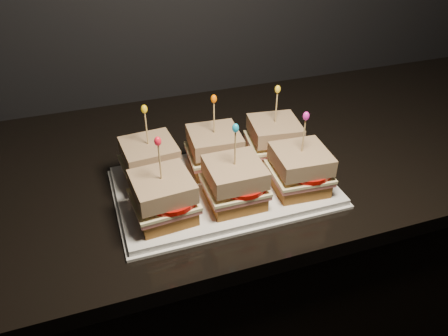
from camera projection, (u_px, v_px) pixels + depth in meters
name	position (u px, v px, depth m)	size (l,w,h in m)	color
cabinet	(243.00, 286.00, 1.30)	(2.53, 0.65, 0.90)	black
granite_slab	(248.00, 155.00, 1.03)	(2.57, 0.69, 0.03)	black
platter	(224.00, 187.00, 0.89)	(0.42, 0.26, 0.02)	white
platter_rim	(224.00, 189.00, 0.89)	(0.44, 0.27, 0.01)	white
sandwich_0_bread_bot	(152.00, 174.00, 0.89)	(0.10, 0.10, 0.03)	brown
sandwich_0_ham	(151.00, 166.00, 0.88)	(0.11, 0.10, 0.01)	#B76560
sandwich_0_cheese	(150.00, 164.00, 0.87)	(0.11, 0.11, 0.01)	#FCF2AD
sandwich_0_tomato	(157.00, 161.00, 0.87)	(0.10, 0.10, 0.01)	#B20D07
sandwich_0_bread_top	(149.00, 151.00, 0.86)	(0.10, 0.10, 0.03)	#50230C
sandwich_0_pick	(147.00, 130.00, 0.83)	(0.00, 0.00, 0.09)	tan
sandwich_0_frill	(144.00, 109.00, 0.80)	(0.01, 0.01, 0.02)	yellow
sandwich_1_bread_bot	(215.00, 162.00, 0.92)	(0.10, 0.10, 0.03)	brown
sandwich_1_ham	(215.00, 155.00, 0.91)	(0.11, 0.10, 0.01)	#B76560
sandwich_1_cheese	(215.00, 152.00, 0.91)	(0.11, 0.11, 0.01)	#FCF2AD
sandwich_1_tomato	(221.00, 149.00, 0.90)	(0.10, 0.10, 0.01)	#B20D07
sandwich_1_bread_top	(214.00, 140.00, 0.89)	(0.10, 0.10, 0.03)	#50230C
sandwich_1_pick	(214.00, 119.00, 0.87)	(0.00, 0.00, 0.09)	tan
sandwich_1_frill	(214.00, 99.00, 0.84)	(0.01, 0.01, 0.02)	#FD6801
sandwich_2_bread_bot	(273.00, 151.00, 0.96)	(0.10, 0.10, 0.03)	brown
sandwich_2_ham	(274.00, 144.00, 0.95)	(0.11, 0.10, 0.01)	#B76560
sandwich_2_cheese	(274.00, 141.00, 0.95)	(0.11, 0.11, 0.01)	#FCF2AD
sandwich_2_tomato	(280.00, 138.00, 0.94)	(0.10, 0.10, 0.01)	#B20D07
sandwich_2_bread_top	(275.00, 129.00, 0.93)	(0.10, 0.10, 0.03)	#50230C
sandwich_2_pick	(276.00, 109.00, 0.90)	(0.00, 0.00, 0.09)	tan
sandwich_2_frill	(278.00, 89.00, 0.88)	(0.01, 0.01, 0.02)	yellow
sandwich_3_bread_bot	(165.00, 210.00, 0.79)	(0.10, 0.10, 0.03)	brown
sandwich_3_ham	(164.00, 203.00, 0.78)	(0.11, 0.10, 0.01)	#B76560
sandwich_3_cheese	(164.00, 199.00, 0.78)	(0.11, 0.11, 0.01)	#FCF2AD
sandwich_3_tomato	(171.00, 197.00, 0.77)	(0.10, 0.10, 0.01)	#B20D07
sandwich_3_bread_top	(162.00, 186.00, 0.76)	(0.10, 0.10, 0.03)	#50230C
sandwich_3_pick	(160.00, 164.00, 0.74)	(0.00, 0.00, 0.09)	tan
sandwich_3_frill	(158.00, 141.00, 0.71)	(0.01, 0.01, 0.02)	red
sandwich_4_bread_bot	(234.00, 195.00, 0.83)	(0.10, 0.10, 0.03)	brown
sandwich_4_ham	(234.00, 188.00, 0.82)	(0.11, 0.10, 0.01)	#B76560
sandwich_4_cheese	(235.00, 185.00, 0.81)	(0.11, 0.11, 0.01)	#FCF2AD
sandwich_4_tomato	(242.00, 182.00, 0.81)	(0.10, 0.10, 0.01)	#B20D07
sandwich_4_bread_top	(235.00, 172.00, 0.80)	(0.10, 0.10, 0.03)	#50230C
sandwich_4_pick	(235.00, 150.00, 0.77)	(0.00, 0.00, 0.09)	tan
sandwich_4_frill	(235.00, 128.00, 0.75)	(0.01, 0.01, 0.02)	#1390B8
sandwich_5_bread_bot	(298.00, 182.00, 0.86)	(0.10, 0.10, 0.03)	brown
sandwich_5_ham	(299.00, 174.00, 0.85)	(0.11, 0.10, 0.01)	#B76560
sandwich_5_cheese	(299.00, 171.00, 0.85)	(0.11, 0.11, 0.01)	#FCF2AD
sandwich_5_tomato	(307.00, 169.00, 0.84)	(0.10, 0.10, 0.01)	#B20D07
sandwich_5_bread_top	(301.00, 159.00, 0.83)	(0.10, 0.10, 0.03)	#50230C
sandwich_5_pick	(304.00, 138.00, 0.81)	(0.00, 0.00, 0.09)	tan
sandwich_5_frill	(306.00, 116.00, 0.78)	(0.01, 0.01, 0.02)	#D3209B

